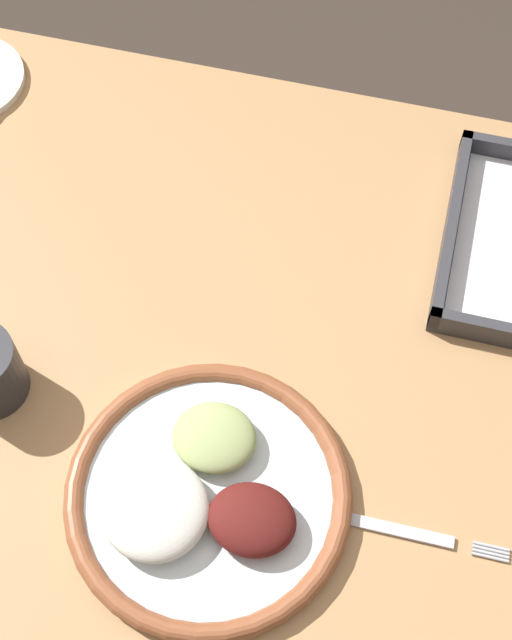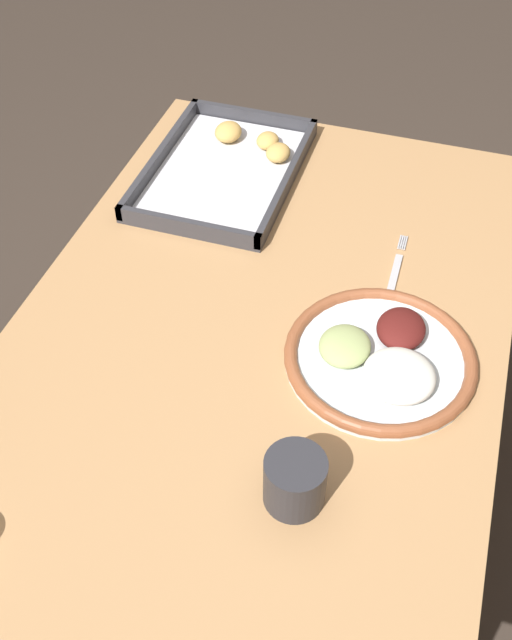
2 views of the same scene
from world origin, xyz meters
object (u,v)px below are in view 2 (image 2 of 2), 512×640
fork (394,276)px  drinking_cup (295,481)px  baking_tray (229,166)px  dinner_plate (381,358)px

fork → drinking_cup: drinking_cup is taller
fork → baking_tray: baking_tray is taller
dinner_plate → fork: dinner_plate is taller
drinking_cup → dinner_plate: bearing=-13.9°
dinner_plate → drinking_cup: drinking_cup is taller
baking_tray → drinking_cup: size_ratio=4.87×
dinner_plate → baking_tray: 0.53m
fork → baking_tray: (0.20, 0.35, 0.01)m
fork → baking_tray: size_ratio=0.49×
baking_tray → fork: bearing=-119.1°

